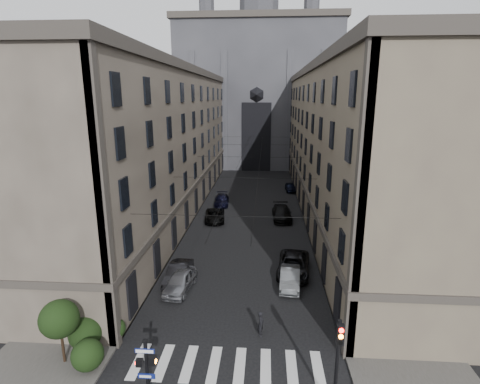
% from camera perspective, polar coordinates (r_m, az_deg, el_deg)
% --- Properties ---
extents(sidewalk_left, '(7.00, 80.00, 0.15)m').
position_cam_1_polar(sidewalk_left, '(53.25, -9.82, -2.34)').
color(sidewalk_left, '#383533').
rests_on(sidewalk_left, ground).
extents(sidewalk_right, '(7.00, 80.00, 0.15)m').
position_cam_1_polar(sidewalk_right, '(52.44, 13.10, -2.78)').
color(sidewalk_right, '#383533').
rests_on(sidewalk_right, ground).
extents(zebra_crossing, '(11.00, 3.20, 0.01)m').
position_cam_1_polar(zebra_crossing, '(24.02, -1.99, -24.87)').
color(zebra_crossing, beige).
rests_on(zebra_crossing, ground).
extents(building_left, '(13.60, 60.60, 18.85)m').
position_cam_1_polar(building_left, '(52.19, -13.42, 7.55)').
color(building_left, '#463E35').
rests_on(building_left, ground).
extents(building_right, '(13.60, 60.60, 18.85)m').
position_cam_1_polar(building_right, '(51.12, 16.97, 7.18)').
color(building_right, brown).
rests_on(building_right, ground).
extents(gothic_tower, '(35.00, 23.00, 58.00)m').
position_cam_1_polar(gothic_tower, '(88.51, 2.77, 16.04)').
color(gothic_tower, '#2D2D33').
rests_on(gothic_tower, ground).
extents(pedestrian_signal_left, '(1.02, 0.38, 4.00)m').
position_cam_1_polar(pedestrian_signal_left, '(20.53, -14.01, -24.96)').
color(pedestrian_signal_left, black).
rests_on(pedestrian_signal_left, ground).
extents(traffic_light_right, '(0.34, 0.50, 5.20)m').
position_cam_1_polar(traffic_light_right, '(19.80, 14.69, -23.14)').
color(traffic_light_right, black).
rests_on(traffic_light_right, ground).
extents(shrub_cluster, '(3.90, 4.40, 3.90)m').
position_cam_1_polar(shrub_cluster, '(25.25, -23.33, -18.97)').
color(shrub_cluster, black).
rests_on(shrub_cluster, sidewalk_left).
extents(tram_wires, '(14.00, 60.00, 0.43)m').
position_cam_1_polar(tram_wires, '(49.80, 1.59, 5.18)').
color(tram_wires, black).
rests_on(tram_wires, ground).
extents(car_left_near, '(2.37, 4.77, 1.56)m').
position_cam_1_polar(car_left_near, '(31.26, -9.09, -13.28)').
color(car_left_near, gray).
rests_on(car_left_near, ground).
extents(car_left_midnear, '(1.82, 4.70, 1.52)m').
position_cam_1_polar(car_left_midnear, '(32.60, -9.39, -12.11)').
color(car_left_midnear, black).
rests_on(car_left_midnear, ground).
extents(car_left_midfar, '(2.91, 5.33, 1.42)m').
position_cam_1_polar(car_left_midfar, '(47.02, -3.85, -3.61)').
color(car_left_midfar, black).
rests_on(car_left_midfar, ground).
extents(car_left_far, '(2.34, 5.02, 1.42)m').
position_cam_1_polar(car_left_far, '(54.02, -2.80, -1.20)').
color(car_left_far, black).
rests_on(car_left_far, ground).
extents(car_right_near, '(1.92, 4.63, 1.49)m').
position_cam_1_polar(car_right_near, '(31.78, 7.62, -12.81)').
color(car_right_near, slate).
rests_on(car_right_near, ground).
extents(car_right_midnear, '(3.34, 6.10, 1.62)m').
position_cam_1_polar(car_right_midnear, '(33.83, 8.14, -10.95)').
color(car_right_midnear, black).
rests_on(car_right_midnear, ground).
extents(car_right_midfar, '(2.51, 5.74, 1.64)m').
position_cam_1_polar(car_right_midfar, '(47.83, 6.39, -3.21)').
color(car_right_midfar, black).
rests_on(car_right_midfar, ground).
extents(car_right_far, '(1.87, 4.14, 1.38)m').
position_cam_1_polar(car_right_far, '(62.10, 7.71, 0.73)').
color(car_right_far, black).
rests_on(car_right_far, ground).
extents(pedestrian, '(0.48, 0.66, 1.70)m').
position_cam_1_polar(pedestrian, '(25.84, 3.19, -19.38)').
color(pedestrian, black).
rests_on(pedestrian, ground).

